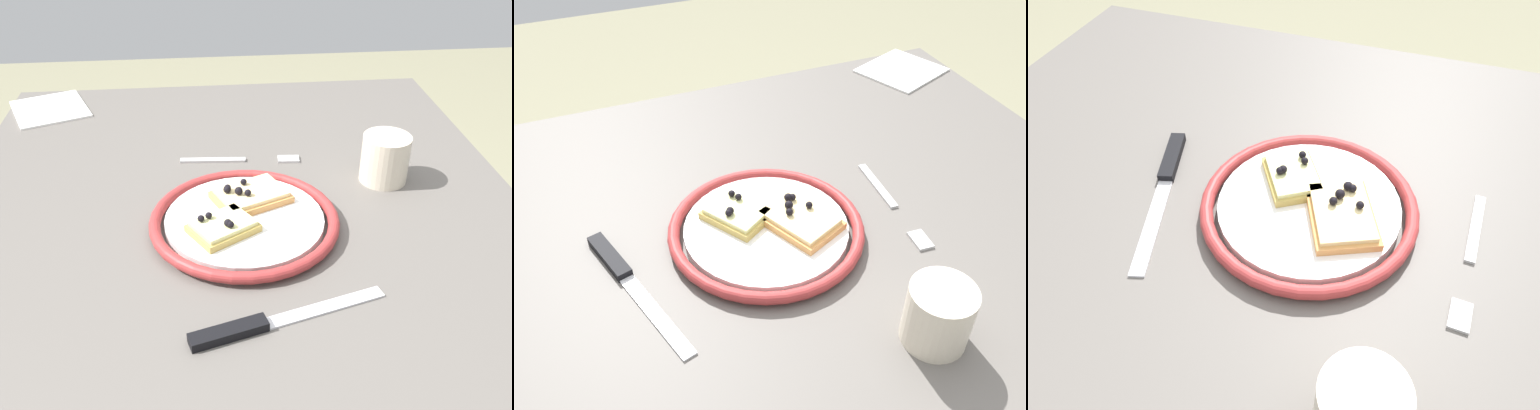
{
  "view_description": "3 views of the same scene",
  "coord_description": "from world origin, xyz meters",
  "views": [
    {
      "loc": [
        0.64,
        -0.04,
        1.23
      ],
      "look_at": [
        -0.02,
        0.02,
        0.79
      ],
      "focal_mm": 40.07,
      "sensor_mm": 36.0,
      "label": 1
    },
    {
      "loc": [
        0.21,
        0.54,
        1.29
      ],
      "look_at": [
        -0.02,
        -0.02,
        0.79
      ],
      "focal_mm": 40.11,
      "sensor_mm": 36.0,
      "label": 2
    },
    {
      "loc": [
        -0.1,
        0.38,
        1.19
      ],
      "look_at": [
        0.02,
        0.02,
        0.78
      ],
      "focal_mm": 32.78,
      "sensor_mm": 36.0,
      "label": 3
    }
  ],
  "objects": [
    {
      "name": "pizza_slice_far",
      "position": [
        -0.05,
        0.02,
        0.79
      ],
      "size": [
        0.11,
        0.12,
        0.03
      ],
      "color": "tan",
      "rests_on": "plate"
    },
    {
      "name": "pizza_slice_near",
      "position": [
        0.02,
        -0.03,
        0.79
      ],
      "size": [
        0.1,
        0.1,
        0.03
      ],
      "color": "tan",
      "rests_on": "plate"
    },
    {
      "name": "dining_table",
      "position": [
        0.0,
        0.0,
        0.67
      ],
      "size": [
        1.1,
        0.86,
        0.76
      ],
      "color": "#5B5651",
      "rests_on": "ground_plane"
    },
    {
      "name": "plate",
      "position": [
        -0.01,
        0.01,
        0.77
      ],
      "size": [
        0.27,
        0.27,
        0.02
      ],
      "color": "white",
      "rests_on": "dining_table"
    },
    {
      "name": "fork",
      "position": [
        -0.2,
        0.02,
        0.76
      ],
      "size": [
        0.03,
        0.2,
        0.0
      ],
      "color": "#B8B8B8",
      "rests_on": "dining_table"
    },
    {
      "name": "knife",
      "position": [
        0.19,
        0.0,
        0.77
      ],
      "size": [
        0.08,
        0.24,
        0.01
      ],
      "color": "silver",
      "rests_on": "dining_table"
    }
  ]
}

